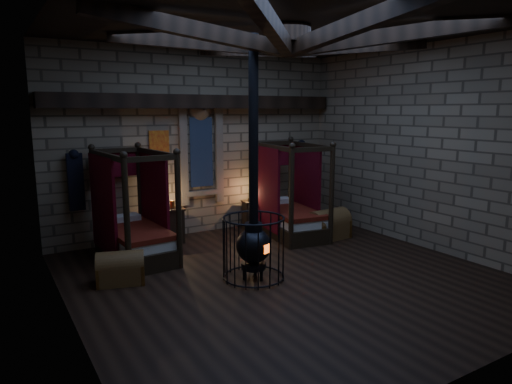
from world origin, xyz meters
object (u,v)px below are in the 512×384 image
stove (254,243)px  trunk_left (121,269)px  trunk_right (328,225)px  bed_right (289,213)px  bed_left (134,232)px

stove → trunk_left: bearing=134.0°
trunk_right → stove: 3.03m
bed_right → bed_left: bearing=-174.3°
bed_right → stove: 2.95m
trunk_left → bed_right: bearing=30.5°
bed_left → trunk_right: size_ratio=2.13×
bed_right → trunk_left: bearing=-157.9°
bed_left → stove: size_ratio=0.52×
trunk_left → trunk_right: 4.75m
trunk_left → bed_left: bearing=80.2°
bed_left → trunk_right: bed_left is taller
bed_left → bed_right: (3.57, -0.16, 0.00)m
bed_left → trunk_right: (4.15, -0.90, -0.22)m
trunk_right → bed_left: bearing=162.1°
trunk_left → stove: size_ratio=0.22×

